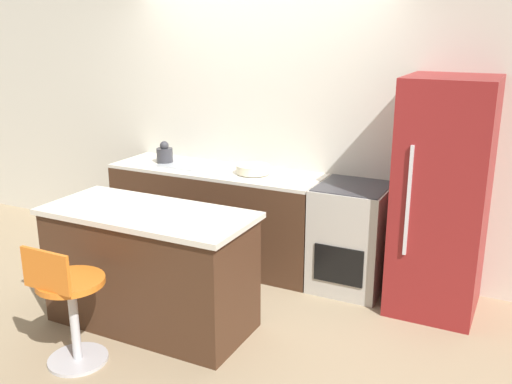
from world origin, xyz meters
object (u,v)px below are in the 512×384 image
at_px(oven_range, 351,237).
at_px(refrigerator, 442,197).
at_px(mixing_bowl, 253,169).
at_px(kettle, 165,154).
at_px(stool_chair, 69,305).

relative_size(oven_range, refrigerator, 0.50).
relative_size(refrigerator, mixing_bowl, 6.09).
xyz_separation_m(oven_range, kettle, (-1.88, 0.00, 0.54)).
height_order(refrigerator, mixing_bowl, refrigerator).
bearing_deg(stool_chair, refrigerator, 43.76).
bearing_deg(refrigerator, oven_range, 176.35).
bearing_deg(kettle, mixing_bowl, 0.00).
bearing_deg(mixing_bowl, stool_chair, -100.18).
distance_m(oven_range, mixing_bowl, 1.05).
bearing_deg(oven_range, refrigerator, -3.65).
distance_m(stool_chair, kettle, 2.12).
distance_m(kettle, mixing_bowl, 0.95).
height_order(oven_range, kettle, kettle).
bearing_deg(mixing_bowl, oven_range, -0.02).
bearing_deg(refrigerator, mixing_bowl, 178.40).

